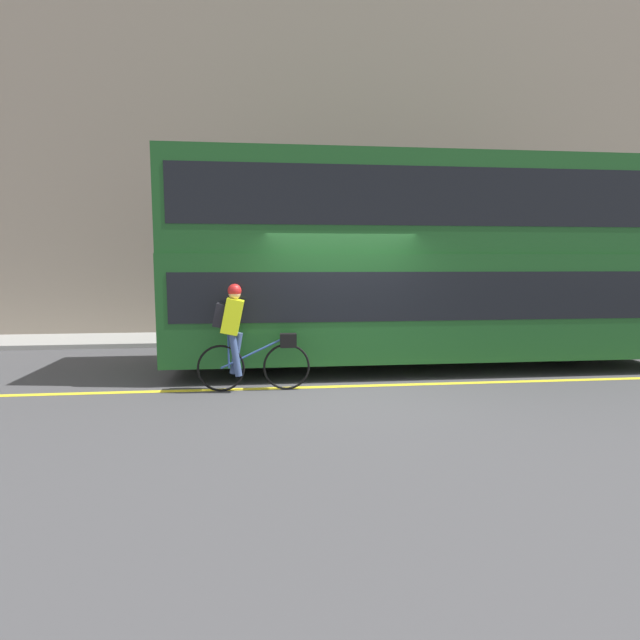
{
  "coord_description": "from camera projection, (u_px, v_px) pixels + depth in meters",
  "views": [
    {
      "loc": [
        -1.27,
        -7.72,
        2.03
      ],
      "look_at": [
        -0.33,
        0.83,
        1.03
      ],
      "focal_mm": 28.0,
      "sensor_mm": 36.0,
      "label": 1
    }
  ],
  "objects": [
    {
      "name": "street_sign_post",
      "position": [
        506.0,
        279.0,
        13.53
      ],
      "size": [
        0.36,
        0.09,
        2.62
      ],
      "color": "#59595B",
      "rests_on": "sidewalk_curb"
    },
    {
      "name": "building_facade",
      "position": [
        310.0,
        155.0,
        13.77
      ],
      "size": [
        60.0,
        0.3,
        9.93
      ],
      "color": "gray",
      "rests_on": "ground_plane"
    },
    {
      "name": "ground_plane",
      "position": [
        346.0,
        389.0,
        7.99
      ],
      "size": [
        80.0,
        80.0,
        0.0
      ],
      "primitive_type": "plane",
      "color": "#424244"
    },
    {
      "name": "road_center_line",
      "position": [
        344.0,
        386.0,
        8.18
      ],
      "size": [
        50.0,
        0.14,
        0.01
      ],
      "primitive_type": "cube",
      "color": "yellow",
      "rests_on": "ground_plane"
    },
    {
      "name": "cyclist_on_bike",
      "position": [
        242.0,
        334.0,
        7.8
      ],
      "size": [
        1.78,
        0.32,
        1.7
      ],
      "color": "black",
      "rests_on": "ground_plane"
    },
    {
      "name": "bus",
      "position": [
        423.0,
        256.0,
        9.64
      ],
      "size": [
        9.58,
        2.6,
        3.9
      ],
      "color": "black",
      "rests_on": "ground_plane"
    },
    {
      "name": "sidewalk_curb",
      "position": [
        314.0,
        337.0,
        13.24
      ],
      "size": [
        60.0,
        1.92,
        0.11
      ],
      "color": "gray",
      "rests_on": "ground_plane"
    }
  ]
}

